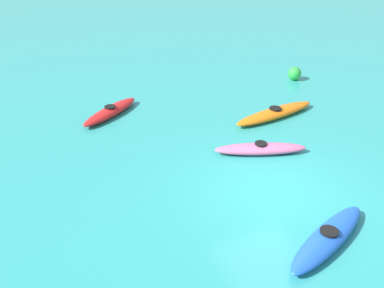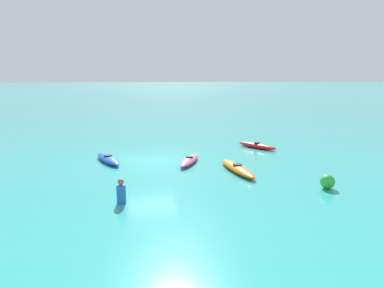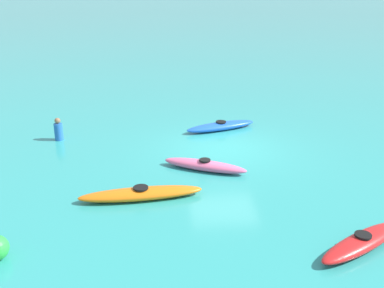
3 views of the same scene
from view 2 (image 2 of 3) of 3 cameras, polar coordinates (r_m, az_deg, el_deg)
ground_plane at (r=18.79m, az=-6.55°, el=-2.69°), size 600.00×600.00×0.00m
kayak_red at (r=22.31m, az=10.38°, el=-0.24°), size 1.99×2.69×0.37m
kayak_orange at (r=16.64m, az=7.29°, el=-3.88°), size 1.01×3.54×0.37m
kayak_pink at (r=18.08m, az=-0.42°, el=-2.62°), size 1.70×2.78×0.37m
kayak_blue at (r=18.90m, az=-13.31°, el=-2.32°), size 1.65×3.09×0.37m
buoy_green at (r=14.99m, az=20.90°, el=-5.64°), size 0.57×0.57×0.57m
person_near_shore at (r=12.67m, az=-11.29°, el=-7.63°), size 0.36×0.36×0.88m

